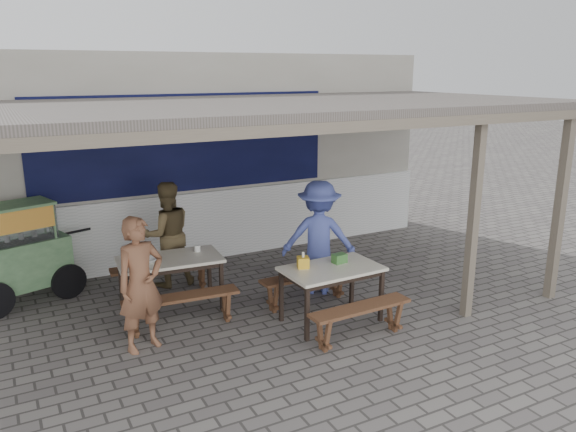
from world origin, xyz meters
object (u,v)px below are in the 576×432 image
(vendor_cart, at_px, (19,250))
(condiment_jar, at_px, (197,248))
(bench_right_street, at_px, (360,315))
(bench_right_wall, at_px, (306,282))
(patron_right_table, at_px, (319,237))
(table_right, at_px, (332,273))
(bench_left_street, at_px, (182,304))
(table_left, at_px, (170,263))
(condiment_bowl, at_px, (149,260))
(bench_left_wall, at_px, (162,271))
(donation_box, at_px, (339,258))
(patron_street_side, at_px, (141,284))
(tissue_box, at_px, (303,262))
(patron_wall_side, at_px, (167,234))

(vendor_cart, height_order, condiment_jar, vendor_cart)
(bench_right_street, bearing_deg, bench_right_wall, 90.00)
(condiment_jar, bearing_deg, patron_right_table, -16.03)
(bench_right_wall, xyz_separation_m, condiment_jar, (-1.30, 0.81, 0.46))
(table_right, height_order, bench_right_wall, table_right)
(bench_left_street, distance_m, vendor_cart, 2.60)
(table_left, bearing_deg, condiment_bowl, -170.06)
(bench_left_street, height_order, condiment_bowl, condiment_bowl)
(table_left, xyz_separation_m, bench_left_wall, (0.05, 0.64, -0.33))
(donation_box, bearing_deg, patron_street_side, 173.23)
(bench_right_wall, bearing_deg, tissue_box, -125.74)
(bench_left_wall, xyz_separation_m, condiment_jar, (0.38, -0.54, 0.46))
(bench_right_street, distance_m, condiment_bowl, 2.87)
(tissue_box, bearing_deg, donation_box, -6.88)
(condiment_jar, bearing_deg, bench_right_street, -57.14)
(bench_right_street, bearing_deg, condiment_bowl, 134.79)
(bench_left_wall, height_order, patron_right_table, patron_right_table)
(bench_left_street, relative_size, tissue_box, 10.37)
(condiment_bowl, bearing_deg, condiment_jar, 10.05)
(bench_right_street, distance_m, patron_right_table, 1.70)
(bench_right_street, xyz_separation_m, condiment_bowl, (-2.06, 1.95, 0.44))
(patron_wall_side, distance_m, condiment_jar, 0.86)
(table_left, xyz_separation_m, donation_box, (1.93, -1.24, 0.14))
(bench_right_wall, bearing_deg, patron_right_table, 37.31)
(bench_left_wall, xyz_separation_m, bench_right_wall, (1.68, -1.35, -0.00))
(table_right, relative_size, donation_box, 7.00)
(bench_right_wall, xyz_separation_m, patron_street_side, (-2.34, -0.23, 0.48))
(bench_left_street, height_order, condiment_jar, condiment_jar)
(bench_left_street, relative_size, patron_wall_side, 0.92)
(tissue_box, distance_m, condiment_jar, 1.61)
(bench_left_wall, xyz_separation_m, vendor_cart, (-1.85, 0.60, 0.44))
(tissue_box, bearing_deg, bench_right_street, -66.11)
(patron_street_side, xyz_separation_m, condiment_bowl, (0.33, 0.91, -0.03))
(table_right, bearing_deg, bench_left_wall, 128.85)
(bench_left_street, height_order, patron_wall_side, patron_wall_side)
(patron_street_side, xyz_separation_m, tissue_box, (2.03, -0.24, 0.01))
(table_right, distance_m, bench_right_wall, 0.72)
(patron_street_side, bearing_deg, vendor_cart, 101.40)
(table_left, relative_size, bench_left_street, 0.96)
(bench_left_wall, bearing_deg, bench_right_wall, -34.05)
(donation_box, relative_size, condiment_bowl, 0.85)
(bench_left_street, relative_size, patron_street_side, 0.92)
(bench_left_street, relative_size, bench_left_wall, 1.00)
(patron_street_side, distance_m, patron_wall_side, 2.05)
(table_left, relative_size, tissue_box, 9.94)
(bench_right_wall, relative_size, vendor_cart, 0.81)
(patron_street_side, relative_size, condiment_bowl, 7.48)
(table_right, bearing_deg, tissue_box, 151.84)
(bench_right_wall, distance_m, tissue_box, 0.75)
(donation_box, bearing_deg, bench_left_wall, 135.08)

